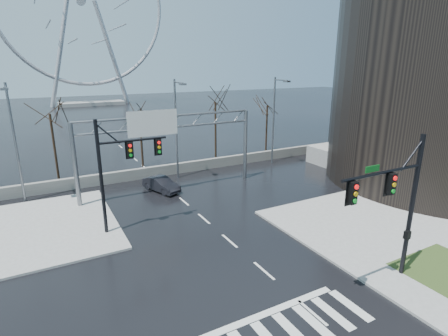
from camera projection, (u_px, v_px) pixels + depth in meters
ground at (264, 271)px, 19.93m from camera, size 260.00×260.00×0.00m
sidewalk_right_ext at (359, 221)px, 26.18m from camera, size 12.00×10.00×0.15m
sidewalk_far at (41, 228)px, 24.98m from camera, size 10.00×12.00×0.15m
grass_strip at (445, 269)px, 19.80m from camera, size 5.00×4.00×0.02m
tower_podium at (434, 159)px, 39.68m from camera, size 22.00×18.00×2.00m
barrier_wall at (155, 172)px, 36.63m from camera, size 52.00×0.50×1.10m
signal_mast_near at (398, 198)px, 17.51m from camera, size 5.52×0.41×8.00m
signal_mast_far at (118, 165)px, 23.42m from camera, size 4.72×0.41×8.00m
sign_gantry at (165, 137)px, 30.90m from camera, size 16.36×0.40×7.60m
streetlight_left at (14, 135)px, 28.06m from camera, size 0.50×2.55×10.00m
streetlight_mid at (177, 122)px, 34.48m from camera, size 0.50×2.55×10.00m
streetlight_right at (275, 114)px, 39.98m from camera, size 0.50×2.55×10.00m
tree_left at (51, 122)px, 33.91m from camera, size 3.75×3.75×7.50m
tree_center at (140, 122)px, 39.11m from camera, size 3.25×3.25×6.50m
tree_right at (215, 109)px, 42.09m from camera, size 3.90×3.90×7.80m
tree_far_right at (267, 111)px, 46.41m from camera, size 3.40×3.40×6.80m
ferris_wheel at (82, 8)px, 94.85m from camera, size 45.00×6.00×50.91m
car at (161, 184)px, 32.34m from camera, size 2.73×4.30×1.34m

